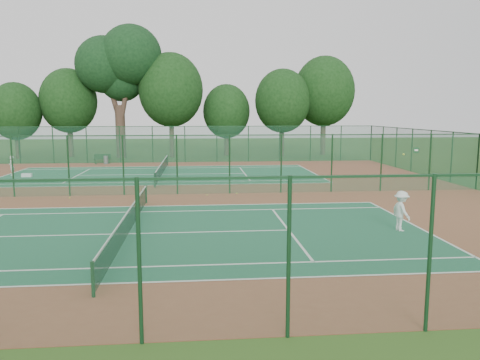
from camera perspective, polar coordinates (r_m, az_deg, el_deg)
name	(u,v)px	position (r m, az deg, el deg)	size (l,w,h in m)	color
ground	(151,195)	(27.84, -10.79, -1.78)	(120.00, 120.00, 0.00)	#294A17
red_pad	(151,195)	(27.84, -10.79, -1.77)	(40.00, 36.00, 0.01)	brown
court_near	(129,234)	(19.10, -13.38, -6.40)	(23.77, 10.97, 0.01)	#1B553A
court_far	(162,174)	(36.71, -9.45, 0.68)	(23.77, 10.97, 0.01)	#1E603E
fence_north	(169,144)	(45.48, -8.68, 4.34)	(40.00, 0.09, 3.50)	#1B5338
fence_south	(61,264)	(10.15, -20.95, -9.55)	(40.00, 0.09, 3.50)	#1A4E2F
fence_east	(478,162)	(32.43, 26.99, 2.01)	(0.09, 36.00, 3.50)	#1A4F30
fence_divider	(150,165)	(27.60, -10.89, 1.83)	(40.00, 0.09, 3.50)	#194D32
tennis_net_near	(129,221)	(18.98, -13.44, -4.85)	(0.10, 12.90, 0.97)	#12321A
tennis_net_far	(162,168)	(36.64, -9.47, 1.50)	(0.10, 12.90, 0.97)	#143722
player_near	(401,211)	(19.97, 19.07, -3.58)	(1.05, 0.61, 1.63)	white
player_far	(12,165)	(39.64, -26.07, 1.60)	(0.55, 0.36, 1.50)	white
trash_bin	(106,160)	(45.35, -16.03, 2.37)	(0.43, 0.43, 0.77)	slate
bench	(102,159)	(45.54, -16.45, 2.50)	(1.56, 0.97, 0.93)	#123318
kit_bag	(27,175)	(38.20, -24.55, 0.53)	(0.72, 0.27, 0.27)	white
stray_ball_a	(207,195)	(27.10, -4.03, -1.82)	(0.07, 0.07, 0.07)	#B1D130
stray_ball_b	(237,193)	(27.57, -0.39, -1.63)	(0.07, 0.07, 0.07)	#BAD631
stray_ball_c	(70,198)	(27.80, -20.05, -2.05)	(0.07, 0.07, 0.07)	gold
big_tree	(119,64)	(51.80, -14.50, 13.51)	(8.98, 6.57, 13.79)	#3A291F
evergreen_row	(177,156)	(51.81, -7.67, 2.87)	(39.00, 5.00, 12.00)	black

